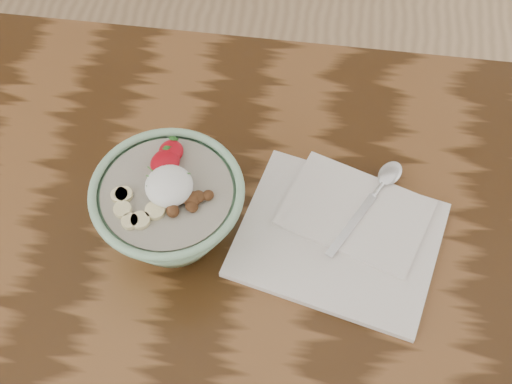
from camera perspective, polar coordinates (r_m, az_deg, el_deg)
table at (r=109.16cm, az=-3.86°, el=-8.24°), size 160.00×90.00×75.00cm
breakfast_bowl at (r=97.72cm, az=-6.91°, el=-1.23°), size 20.66×20.66×14.11cm
napkin at (r=102.98cm, az=6.89°, el=-3.32°), size 32.04×28.15×1.70cm
spoon at (r=106.34cm, az=9.94°, el=0.48°), size 11.13×18.03×1.01cm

